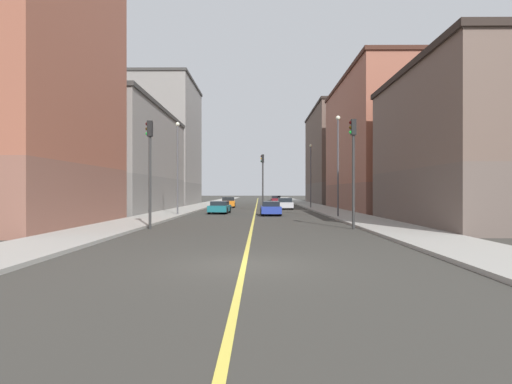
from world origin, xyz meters
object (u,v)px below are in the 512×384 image
(building_right_midblock, at_px, (113,160))
(street_lamp_left_far, at_px, (311,170))
(street_lamp_left_near, at_px, (338,156))
(traffic_light_left_near, at_px, (353,158))
(street_lamp_right_near, at_px, (178,159))
(building_right_distant, at_px, (159,144))
(building_left_far, at_px, (344,157))
(traffic_light_median_far, at_px, (263,175))
(car_blue, at_px, (271,208))
(traffic_light_right_near, at_px, (150,159))
(car_orange, at_px, (228,202))
(car_teal, at_px, (220,207))
(building_left_mid, at_px, (390,145))
(building_left_near, at_px, (492,146))
(car_maroon, at_px, (276,199))
(car_silver, at_px, (285,204))

(building_right_midblock, relative_size, street_lamp_left_far, 3.05)
(building_right_midblock, distance_m, street_lamp_left_near, 25.28)
(traffic_light_left_near, bearing_deg, street_lamp_left_far, 88.00)
(street_lamp_right_near, distance_m, street_lamp_left_far, 20.65)
(building_right_distant, xyz_separation_m, street_lamp_left_far, (22.38, -14.69, -4.85))
(building_left_far, relative_size, traffic_light_median_far, 3.77)
(building_left_far, xyz_separation_m, car_blue, (-14.06, -38.00, -7.66))
(traffic_light_left_near, relative_size, traffic_light_median_far, 1.01)
(building_right_distant, relative_size, traffic_light_median_far, 3.11)
(traffic_light_left_near, xyz_separation_m, traffic_light_right_near, (-11.72, 0.00, -0.04))
(traffic_light_right_near, bearing_deg, traffic_light_left_near, -0.00)
(traffic_light_left_near, relative_size, car_orange, 1.57)
(car_teal, xyz_separation_m, car_orange, (-0.31, 15.83, 0.06))
(building_left_mid, distance_m, street_lamp_left_far, 9.95)
(street_lamp_left_near, relative_size, car_blue, 2.06)
(car_teal, bearing_deg, traffic_light_left_near, -61.92)
(building_right_midblock, distance_m, street_lamp_right_near, 12.14)
(building_right_distant, distance_m, street_lamp_left_far, 27.21)
(building_left_near, xyz_separation_m, building_left_mid, (-0.00, 21.78, 2.43))
(building_left_far, xyz_separation_m, street_lamp_left_far, (-8.67, -23.06, -3.41))
(building_left_near, bearing_deg, car_maroon, 102.49)
(building_right_midblock, height_order, car_maroon, building_right_midblock)
(building_left_far, xyz_separation_m, car_silver, (-11.98, -24.55, -7.62))
(building_right_midblock, relative_size, car_blue, 6.08)
(car_maroon, bearing_deg, building_right_midblock, -118.66)
(street_lamp_left_near, bearing_deg, building_left_near, -39.67)
(building_left_near, xyz_separation_m, street_lamp_right_near, (-22.38, 10.45, -0.08))
(traffic_light_median_far, height_order, car_orange, traffic_light_median_far)
(building_right_distant, xyz_separation_m, car_silver, (19.08, -16.18, -9.06))
(street_lamp_right_near, bearing_deg, building_right_midblock, 135.62)
(car_teal, bearing_deg, car_orange, 91.13)
(traffic_light_right_near, relative_size, street_lamp_right_near, 0.76)
(traffic_light_median_far, distance_m, car_teal, 7.82)
(building_left_mid, bearing_deg, building_right_distant, 148.81)
(car_blue, distance_m, car_orange, 19.78)
(car_silver, relative_size, car_maroon, 1.02)
(building_left_mid, xyz_separation_m, car_blue, (-14.06, -10.84, -6.91))
(building_left_near, distance_m, traffic_light_median_far, 24.69)
(traffic_light_median_far, bearing_deg, building_right_distant, 128.18)
(street_lamp_left_near, xyz_separation_m, car_teal, (-10.29, 7.00, -4.42))
(street_lamp_left_far, xyz_separation_m, car_silver, (-3.31, -1.49, -4.21))
(traffic_light_left_near, height_order, car_orange, traffic_light_left_near)
(traffic_light_left_near, height_order, car_blue, traffic_light_left_near)
(building_left_near, distance_m, street_lamp_left_near, 11.26)
(street_lamp_left_near, relative_size, car_orange, 2.03)
(building_left_near, relative_size, car_orange, 4.02)
(car_maroon, bearing_deg, car_orange, -107.07)
(traffic_light_right_near, xyz_separation_m, street_lamp_left_near, (12.73, 10.39, 1.01))
(traffic_light_left_near, xyz_separation_m, traffic_light_median_far, (-5.03, 23.00, -0.03))
(car_silver, bearing_deg, street_lamp_left_far, 24.30)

